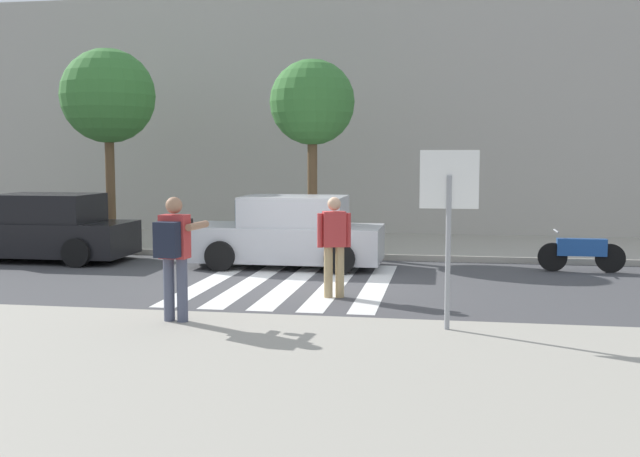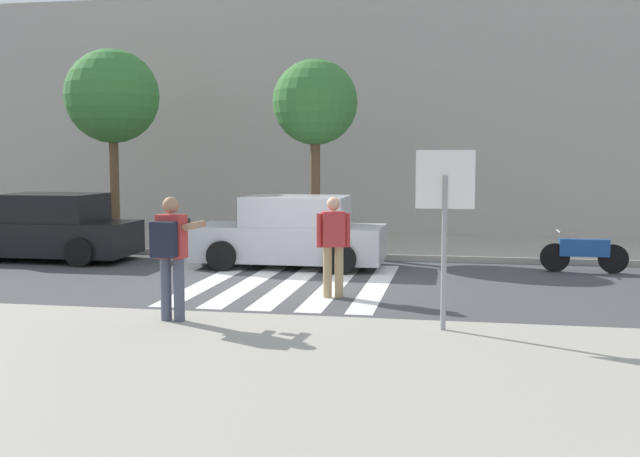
{
  "view_description": "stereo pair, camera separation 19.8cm",
  "coord_description": "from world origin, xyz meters",
  "px_view_note": "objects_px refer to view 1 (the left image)",
  "views": [
    {
      "loc": [
        2.87,
        -13.58,
        2.43
      ],
      "look_at": [
        0.6,
        -0.2,
        1.1
      ],
      "focal_mm": 42.0,
      "sensor_mm": 36.0,
      "label": 1
    },
    {
      "loc": [
        3.06,
        -13.55,
        2.43
      ],
      "look_at": [
        0.6,
        -0.2,
        1.1
      ],
      "focal_mm": 42.0,
      "sensor_mm": 36.0,
      "label": 2
    }
  ],
  "objects_px": {
    "photographer_with_backpack": "(174,248)",
    "parked_car_black": "(45,229)",
    "stop_sign": "(449,200)",
    "parked_car_silver": "(290,234)",
    "street_tree_west": "(108,97)",
    "street_tree_center": "(312,104)",
    "pedestrian_crossing": "(334,241)",
    "motorcycle": "(581,252)"
  },
  "relations": [
    {
      "from": "stop_sign",
      "to": "street_tree_center",
      "type": "bearing_deg",
      "value": 111.81
    },
    {
      "from": "motorcycle",
      "to": "street_tree_west",
      "type": "distance_m",
      "value": 12.07
    },
    {
      "from": "street_tree_center",
      "to": "photographer_with_backpack",
      "type": "bearing_deg",
      "value": -92.87
    },
    {
      "from": "street_tree_west",
      "to": "street_tree_center",
      "type": "xyz_separation_m",
      "value": [
        5.33,
        -0.1,
        -0.24
      ]
    },
    {
      "from": "photographer_with_backpack",
      "to": "parked_car_silver",
      "type": "relative_size",
      "value": 0.42
    },
    {
      "from": "pedestrian_crossing",
      "to": "street_tree_center",
      "type": "height_order",
      "value": "street_tree_center"
    },
    {
      "from": "photographer_with_backpack",
      "to": "pedestrian_crossing",
      "type": "distance_m",
      "value": 3.36
    },
    {
      "from": "photographer_with_backpack",
      "to": "motorcycle",
      "type": "xyz_separation_m",
      "value": [
        6.47,
        6.49,
        -0.75
      ]
    },
    {
      "from": "parked_car_silver",
      "to": "parked_car_black",
      "type": "bearing_deg",
      "value": -180.0
    },
    {
      "from": "pedestrian_crossing",
      "to": "street_tree_center",
      "type": "distance_m",
      "value": 6.32
    },
    {
      "from": "photographer_with_backpack",
      "to": "street_tree_west",
      "type": "relative_size",
      "value": 0.34
    },
    {
      "from": "stop_sign",
      "to": "pedestrian_crossing",
      "type": "bearing_deg",
      "value": 125.69
    },
    {
      "from": "pedestrian_crossing",
      "to": "motorcycle",
      "type": "height_order",
      "value": "pedestrian_crossing"
    },
    {
      "from": "stop_sign",
      "to": "photographer_with_backpack",
      "type": "height_order",
      "value": "stop_sign"
    },
    {
      "from": "street_tree_center",
      "to": "parked_car_black",
      "type": "bearing_deg",
      "value": -159.67
    },
    {
      "from": "parked_car_silver",
      "to": "stop_sign",
      "type": "bearing_deg",
      "value": -60.56
    },
    {
      "from": "stop_sign",
      "to": "parked_car_black",
      "type": "relative_size",
      "value": 0.58
    },
    {
      "from": "stop_sign",
      "to": "pedestrian_crossing",
      "type": "height_order",
      "value": "stop_sign"
    },
    {
      "from": "stop_sign",
      "to": "motorcycle",
      "type": "xyz_separation_m",
      "value": [
        2.76,
        6.32,
        -1.44
      ]
    },
    {
      "from": "parked_car_silver",
      "to": "street_tree_west",
      "type": "xyz_separation_m",
      "value": [
        -5.22,
        2.29,
        3.19
      ]
    },
    {
      "from": "stop_sign",
      "to": "street_tree_west",
      "type": "xyz_separation_m",
      "value": [
        -8.61,
        8.31,
        2.07
      ]
    },
    {
      "from": "stop_sign",
      "to": "motorcycle",
      "type": "distance_m",
      "value": 7.05
    },
    {
      "from": "stop_sign",
      "to": "parked_car_silver",
      "type": "distance_m",
      "value": 7.0
    },
    {
      "from": "pedestrian_crossing",
      "to": "motorcycle",
      "type": "relative_size",
      "value": 0.98
    },
    {
      "from": "parked_car_black",
      "to": "street_tree_west",
      "type": "relative_size",
      "value": 0.82
    },
    {
      "from": "motorcycle",
      "to": "street_tree_center",
      "type": "distance_m",
      "value": 7.13
    },
    {
      "from": "street_tree_center",
      "to": "street_tree_west",
      "type": "bearing_deg",
      "value": 178.92
    },
    {
      "from": "motorcycle",
      "to": "street_tree_center",
      "type": "bearing_deg",
      "value": 162.67
    },
    {
      "from": "parked_car_black",
      "to": "street_tree_center",
      "type": "relative_size",
      "value": 0.89
    },
    {
      "from": "parked_car_black",
      "to": "street_tree_center",
      "type": "distance_m",
      "value": 6.95
    },
    {
      "from": "photographer_with_backpack",
      "to": "street_tree_center",
      "type": "relative_size",
      "value": 0.37
    },
    {
      "from": "stop_sign",
      "to": "parked_car_silver",
      "type": "xyz_separation_m",
      "value": [
        -3.4,
        6.02,
        -1.13
      ]
    },
    {
      "from": "parked_car_silver",
      "to": "street_tree_center",
      "type": "bearing_deg",
      "value": 87.03
    },
    {
      "from": "motorcycle",
      "to": "street_tree_center",
      "type": "height_order",
      "value": "street_tree_center"
    },
    {
      "from": "photographer_with_backpack",
      "to": "street_tree_center",
      "type": "bearing_deg",
      "value": 87.13
    },
    {
      "from": "parked_car_black",
      "to": "parked_car_silver",
      "type": "xyz_separation_m",
      "value": [
        5.79,
        0.0,
        0.0
      ]
    },
    {
      "from": "parked_car_silver",
      "to": "motorcycle",
      "type": "relative_size",
      "value": 2.33
    },
    {
      "from": "photographer_with_backpack",
      "to": "parked_car_black",
      "type": "distance_m",
      "value": 8.28
    },
    {
      "from": "stop_sign",
      "to": "street_tree_west",
      "type": "bearing_deg",
      "value": 136.03
    },
    {
      "from": "stop_sign",
      "to": "parked_car_silver",
      "type": "bearing_deg",
      "value": 119.44
    },
    {
      "from": "photographer_with_backpack",
      "to": "stop_sign",
      "type": "bearing_deg",
      "value": 2.68
    },
    {
      "from": "stop_sign",
      "to": "street_tree_west",
      "type": "distance_m",
      "value": 12.14
    }
  ]
}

